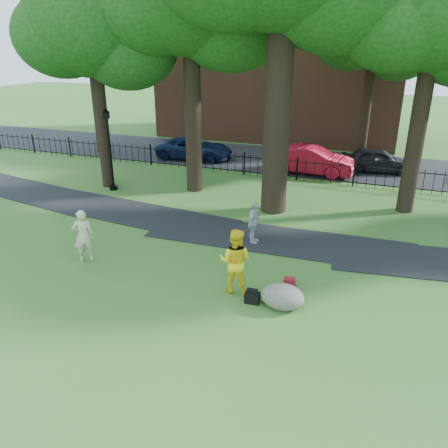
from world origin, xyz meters
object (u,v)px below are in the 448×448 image
at_px(woman, 83,236).
at_px(red_sedan, 311,160).
at_px(man, 235,261).
at_px(lamppost, 110,151).
at_px(boulder, 282,295).

height_order(woman, red_sedan, woman).
distance_m(woman, red_sedan, 14.55).
relative_size(man, lamppost, 0.50).
height_order(man, red_sedan, man).
bearing_deg(lamppost, woman, -79.61).
height_order(woman, boulder, woman).
distance_m(woman, lamppost, 8.01).
relative_size(man, red_sedan, 0.42).
height_order(man, boulder, man).
relative_size(woman, man, 0.92).
bearing_deg(woman, red_sedan, -147.60).
bearing_deg(man, woman, -4.39).
distance_m(woman, boulder, 7.00).
relative_size(man, boulder, 1.63).
bearing_deg(boulder, woman, 176.81).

